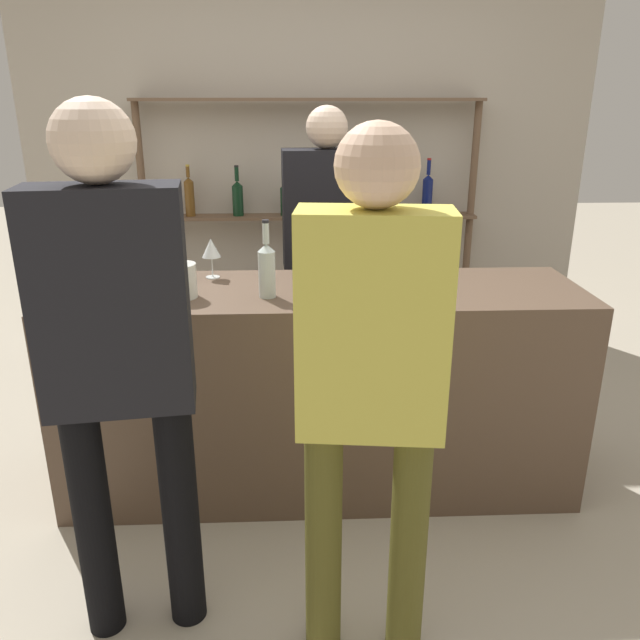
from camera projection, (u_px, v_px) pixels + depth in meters
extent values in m
plane|color=#B2A893|center=(320.00, 478.00, 3.01)|extent=(16.00, 16.00, 0.00)
cube|color=brown|center=(320.00, 389.00, 2.84)|extent=(2.27, 0.63, 0.95)
cube|color=#B2A899|center=(308.00, 147.00, 4.33)|extent=(3.87, 0.12, 2.80)
cylinder|color=brown|center=(147.00, 230.00, 4.30)|extent=(0.05, 0.05, 1.72)
cylinder|color=brown|center=(469.00, 227.00, 4.39)|extent=(0.05, 0.05, 1.72)
cube|color=brown|center=(309.00, 99.00, 4.06)|extent=(2.30, 0.18, 0.02)
cube|color=brown|center=(309.00, 217.00, 4.32)|extent=(2.30, 0.18, 0.02)
cylinder|color=brown|center=(190.00, 199.00, 4.24)|extent=(0.07, 0.07, 0.23)
cone|color=brown|center=(188.00, 180.00, 4.20)|extent=(0.07, 0.07, 0.03)
cylinder|color=brown|center=(188.00, 172.00, 4.18)|extent=(0.02, 0.02, 0.07)
cylinder|color=gold|center=(187.00, 165.00, 4.17)|extent=(0.03, 0.03, 0.01)
cylinder|color=black|center=(238.00, 201.00, 4.26)|extent=(0.07, 0.07, 0.20)
cone|color=black|center=(237.00, 184.00, 4.22)|extent=(0.07, 0.07, 0.03)
cylinder|color=black|center=(237.00, 174.00, 4.20)|extent=(0.03, 0.03, 0.09)
cylinder|color=black|center=(236.00, 166.00, 4.18)|extent=(0.03, 0.03, 0.01)
cylinder|color=black|center=(286.00, 202.00, 4.28)|extent=(0.07, 0.07, 0.19)
cone|color=black|center=(285.00, 186.00, 4.24)|extent=(0.07, 0.07, 0.03)
cylinder|color=black|center=(285.00, 177.00, 4.22)|extent=(0.03, 0.03, 0.09)
cylinder|color=black|center=(285.00, 169.00, 4.20)|extent=(0.03, 0.03, 0.01)
cylinder|color=#0F1956|center=(333.00, 200.00, 4.29)|extent=(0.07, 0.07, 0.21)
cone|color=#0F1956|center=(333.00, 183.00, 4.25)|extent=(0.07, 0.07, 0.03)
cylinder|color=#0F1956|center=(333.00, 173.00, 4.22)|extent=(0.02, 0.02, 0.09)
cylinder|color=black|center=(333.00, 166.00, 4.21)|extent=(0.03, 0.03, 0.01)
cylinder|color=black|center=(380.00, 198.00, 4.29)|extent=(0.07, 0.07, 0.23)
cone|color=black|center=(381.00, 179.00, 4.25)|extent=(0.07, 0.07, 0.03)
cylinder|color=black|center=(381.00, 170.00, 4.23)|extent=(0.03, 0.03, 0.09)
cylinder|color=#232328|center=(381.00, 162.00, 4.21)|extent=(0.03, 0.03, 0.01)
cylinder|color=#0F1956|center=(427.00, 197.00, 4.31)|extent=(0.07, 0.07, 0.24)
cone|color=#0F1956|center=(428.00, 177.00, 4.26)|extent=(0.07, 0.07, 0.03)
cylinder|color=#0F1956|center=(429.00, 167.00, 4.24)|extent=(0.03, 0.03, 0.10)
cylinder|color=maroon|center=(429.00, 159.00, 4.22)|extent=(0.03, 0.03, 0.01)
cylinder|color=silver|center=(344.00, 262.00, 2.68)|extent=(0.08, 0.08, 0.22)
cone|color=silver|center=(344.00, 234.00, 2.64)|extent=(0.08, 0.08, 0.04)
cylinder|color=silver|center=(344.00, 219.00, 2.62)|extent=(0.03, 0.03, 0.09)
cylinder|color=black|center=(345.00, 207.00, 2.60)|extent=(0.03, 0.03, 0.01)
cylinder|color=silver|center=(267.00, 274.00, 2.54)|extent=(0.07, 0.07, 0.19)
cone|color=silver|center=(266.00, 248.00, 2.51)|extent=(0.07, 0.07, 0.03)
cylinder|color=silver|center=(266.00, 233.00, 2.49)|extent=(0.03, 0.03, 0.08)
cylinder|color=#232328|center=(265.00, 221.00, 2.47)|extent=(0.03, 0.03, 0.01)
cylinder|color=black|center=(131.00, 269.00, 2.63)|extent=(0.09, 0.09, 0.18)
cone|color=black|center=(128.00, 243.00, 2.60)|extent=(0.09, 0.09, 0.04)
cylinder|color=black|center=(126.00, 227.00, 2.57)|extent=(0.03, 0.03, 0.10)
cylinder|color=gold|center=(125.00, 214.00, 2.56)|extent=(0.03, 0.03, 0.01)
cylinder|color=brown|center=(366.00, 254.00, 2.80)|extent=(0.07, 0.07, 0.23)
cone|color=brown|center=(367.00, 225.00, 2.76)|extent=(0.07, 0.07, 0.03)
cylinder|color=brown|center=(367.00, 213.00, 2.74)|extent=(0.03, 0.03, 0.07)
cylinder|color=black|center=(367.00, 203.00, 2.72)|extent=(0.03, 0.03, 0.01)
cylinder|color=silver|center=(213.00, 277.00, 2.85)|extent=(0.06, 0.06, 0.00)
cylinder|color=silver|center=(212.00, 267.00, 2.83)|extent=(0.01, 0.01, 0.09)
cone|color=silver|center=(211.00, 248.00, 2.80)|extent=(0.08, 0.08, 0.08)
cylinder|color=silver|center=(181.00, 281.00, 2.55)|extent=(0.13, 0.13, 0.14)
sphere|color=tan|center=(180.00, 287.00, 2.57)|extent=(0.02, 0.02, 0.02)
sphere|color=tan|center=(194.00, 292.00, 2.57)|extent=(0.02, 0.02, 0.02)
sphere|color=tan|center=(173.00, 290.00, 2.59)|extent=(0.02, 0.02, 0.02)
sphere|color=tan|center=(171.00, 294.00, 2.56)|extent=(0.02, 0.02, 0.02)
sphere|color=tan|center=(188.00, 288.00, 2.60)|extent=(0.02, 0.02, 0.02)
sphere|color=tan|center=(183.00, 293.00, 2.53)|extent=(0.02, 0.02, 0.02)
cylinder|color=black|center=(181.00, 515.00, 2.08)|extent=(0.12, 0.12, 0.84)
cylinder|color=black|center=(94.00, 524.00, 2.03)|extent=(0.12, 0.12, 0.84)
cube|color=black|center=(112.00, 302.00, 1.80)|extent=(0.45, 0.24, 0.67)
sphere|color=beige|center=(93.00, 141.00, 1.65)|extent=(0.23, 0.23, 0.23)
cylinder|color=black|center=(300.00, 336.00, 3.66)|extent=(0.13, 0.13, 0.82)
cylinder|color=black|center=(352.00, 334.00, 3.68)|extent=(0.13, 0.13, 0.82)
cube|color=black|center=(327.00, 210.00, 3.42)|extent=(0.49, 0.24, 0.65)
sphere|color=beige|center=(327.00, 127.00, 3.27)|extent=(0.22, 0.22, 0.22)
cylinder|color=brown|center=(408.00, 545.00, 1.96)|extent=(0.12, 0.12, 0.82)
cylinder|color=brown|center=(323.00, 541.00, 1.97)|extent=(0.12, 0.12, 0.82)
cube|color=#D1C64C|center=(372.00, 326.00, 1.72)|extent=(0.44, 0.23, 0.65)
sphere|color=#DBB293|center=(377.00, 165.00, 1.57)|extent=(0.22, 0.22, 0.22)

